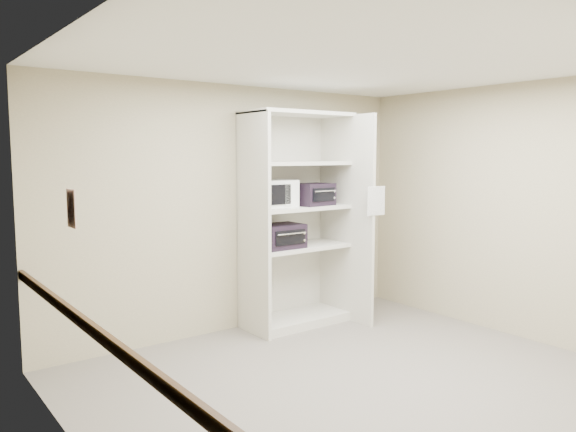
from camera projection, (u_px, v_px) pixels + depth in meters
floor at (361, 384)px, 4.77m from camera, size 4.50×4.00×0.01m
ceiling at (366, 60)px, 4.48m from camera, size 4.50×4.00×0.01m
wall_back at (236, 209)px, 6.21m from camera, size 4.50×0.02×2.70m
wall_left at (88, 257)px, 3.28m from camera, size 0.02×4.00×2.70m
wall_right at (516, 211)px, 5.97m from camera, size 0.02×4.00×2.70m
shelving_unit at (300, 226)px, 6.40m from camera, size 1.24×0.92×2.42m
microwave at (271, 194)px, 6.18m from camera, size 0.51×0.39×0.30m
toaster_oven_upper at (313, 194)px, 6.40m from camera, size 0.47×0.38×0.25m
toaster_oven_lower at (281, 236)px, 6.19m from camera, size 0.48×0.36×0.26m
paper_sign at (376, 201)px, 6.21m from camera, size 0.25×0.02×0.32m
chair_rail at (94, 331)px, 3.34m from camera, size 0.04×3.98×0.08m
wall_poster at (71, 208)px, 3.52m from camera, size 0.01×0.18×0.25m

